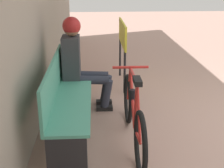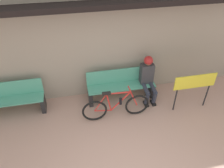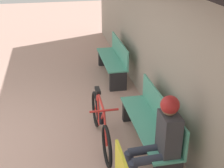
# 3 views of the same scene
# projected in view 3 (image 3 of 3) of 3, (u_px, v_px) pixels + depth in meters

# --- Properties ---
(storefront_wall) EXTENTS (12.00, 0.56, 3.20)m
(storefront_wall) POSITION_uv_depth(u_px,v_px,m) (172.00, 32.00, 4.49)
(storefront_wall) COLOR #9E9384
(storefront_wall) RESTS_ON ground_plane
(park_bench_near) EXTENTS (1.78, 0.42, 0.84)m
(park_bench_near) POSITION_uv_depth(u_px,v_px,m) (152.00, 125.00, 4.56)
(park_bench_near) COLOR #51A88E
(park_bench_near) RESTS_ON ground_plane
(bicycle) EXTENTS (1.65, 0.40, 0.82)m
(bicycle) POSITION_uv_depth(u_px,v_px,m) (101.00, 124.00, 4.72)
(bicycle) COLOR black
(bicycle) RESTS_ON ground_plane
(person_seated) EXTENTS (0.34, 0.64, 1.23)m
(person_seated) POSITION_uv_depth(u_px,v_px,m) (161.00, 135.00, 3.81)
(person_seated) COLOR #2D3342
(person_seated) RESTS_ON ground_plane
(park_bench_far) EXTENTS (1.56, 0.42, 0.84)m
(park_bench_far) POSITION_uv_depth(u_px,v_px,m) (114.00, 60.00, 7.03)
(park_bench_far) COLOR #51A88E
(park_bench_far) RESTS_ON ground_plane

